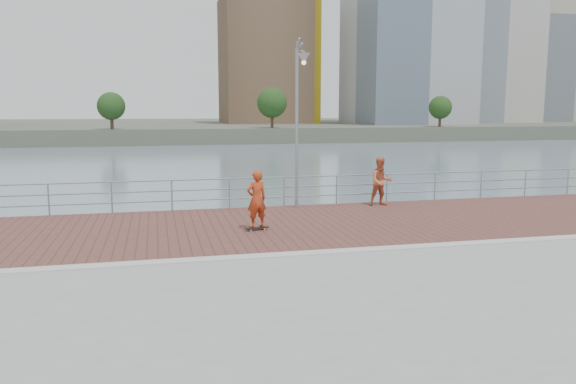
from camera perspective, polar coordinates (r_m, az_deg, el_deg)
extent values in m
plane|color=slate|center=(14.75, 1.84, -13.93)|extent=(400.00, 400.00, 0.00)
cube|color=brown|center=(17.52, -1.20, -3.43)|extent=(40.00, 6.80, 0.02)
cube|color=#B7B5AD|center=(14.11, 1.88, -6.28)|extent=(40.00, 0.40, 0.06)
cube|color=#4C5142|center=(135.78, -11.82, 6.44)|extent=(320.00, 95.00, 2.50)
cylinder|color=#8C9EA8|center=(20.71, -23.14, -0.74)|extent=(0.06, 0.06, 1.10)
cylinder|color=#8C9EA8|center=(20.46, -17.47, -0.56)|extent=(0.06, 0.06, 1.10)
cylinder|color=#8C9EA8|center=(20.40, -11.72, -0.37)|extent=(0.06, 0.06, 1.10)
cylinder|color=#8C9EA8|center=(20.56, -5.99, -0.17)|extent=(0.06, 0.06, 1.10)
cylinder|color=#8C9EA8|center=(20.91, -0.41, 0.02)|extent=(0.06, 0.06, 1.10)
cylinder|color=#8C9EA8|center=(21.45, 4.95, 0.21)|extent=(0.06, 0.06, 1.10)
cylinder|color=#8C9EA8|center=(22.18, 9.99, 0.38)|extent=(0.06, 0.06, 1.10)
cylinder|color=#8C9EA8|center=(23.06, 14.69, 0.54)|extent=(0.06, 0.06, 1.10)
cylinder|color=#8C9EA8|center=(24.09, 19.01, 0.68)|extent=(0.06, 0.06, 1.10)
cylinder|color=#8C9EA8|center=(25.24, 22.95, 0.81)|extent=(0.06, 0.06, 1.10)
cylinder|color=#8C9EA8|center=(26.50, 26.54, 0.92)|extent=(0.06, 0.06, 1.10)
cylinder|color=#8C9EA8|center=(20.63, -3.19, 1.44)|extent=(39.00, 0.05, 0.05)
cylinder|color=#8C9EA8|center=(20.68, -3.18, 0.41)|extent=(39.00, 0.05, 0.05)
cylinder|color=#8C9EA8|center=(20.74, -3.17, -0.58)|extent=(39.00, 0.05, 0.05)
cylinder|color=gray|center=(20.29, 0.89, 6.34)|extent=(0.11, 0.11, 5.73)
cylinder|color=gray|center=(19.93, 1.26, 14.55)|extent=(0.07, 0.96, 0.07)
cone|color=#B2B2AD|center=(19.45, 1.62, 14.14)|extent=(0.42, 0.42, 0.33)
cube|color=black|center=(16.82, -3.19, -3.67)|extent=(0.72, 0.36, 0.03)
cylinder|color=beige|center=(16.68, -3.79, -3.92)|extent=(0.06, 0.05, 0.05)
cylinder|color=beige|center=(16.87, -2.40, -3.77)|extent=(0.06, 0.05, 0.05)
cylinder|color=beige|center=(16.80, -3.97, -3.83)|extent=(0.06, 0.05, 0.05)
cylinder|color=beige|center=(16.98, -2.59, -3.69)|extent=(0.06, 0.05, 0.05)
imported|color=#AE3717|center=(16.66, -3.21, -0.73)|extent=(0.71, 0.56, 1.71)
imported|color=#C45E39|center=(21.25, 9.44, 1.06)|extent=(0.92, 0.74, 1.80)
cube|color=gold|center=(123.83, 2.83, 18.63)|extent=(2.00, 2.00, 50.00)
cube|color=brown|center=(125.83, -2.48, 13.19)|extent=(18.00, 18.00, 27.04)
cube|color=#ADA38E|center=(163.18, 25.03, 15.43)|extent=(24.00, 22.00, 50.21)
cylinder|color=#473323|center=(90.41, -17.47, 7.14)|extent=(0.50, 0.50, 3.28)
sphere|color=#193814|center=(90.39, -17.53, 8.32)|extent=(4.22, 4.22, 4.22)
cylinder|color=#473323|center=(92.07, -1.64, 7.70)|extent=(0.50, 0.50, 3.82)
sphere|color=#193814|center=(92.06, -1.64, 9.06)|extent=(4.91, 4.91, 4.91)
cylinder|color=#473323|center=(102.43, 15.18, 7.29)|extent=(0.50, 0.50, 3.12)
sphere|color=#193814|center=(102.42, 15.21, 8.29)|extent=(4.01, 4.01, 4.01)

